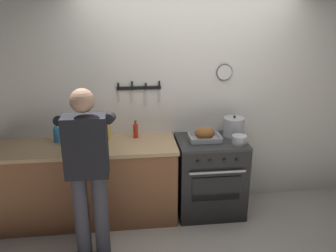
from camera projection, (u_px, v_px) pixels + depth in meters
wall_back at (187, 99)px, 3.97m from camera, size 6.00×0.13×2.60m
counter_block at (86, 182)px, 3.76m from camera, size 2.03×0.65×0.90m
stove at (209, 176)px, 3.92m from camera, size 0.76×0.67×0.90m
person_cook at (88, 165)px, 3.02m from camera, size 0.51×0.63×1.66m
roasting_pan at (205, 135)px, 3.74m from camera, size 0.35×0.26×0.16m
stock_pot at (234, 127)px, 3.89m from camera, size 0.25×0.25×0.24m
saucepan at (239, 140)px, 3.65m from camera, size 0.17×0.17×0.09m
cutting_board at (90, 148)px, 3.53m from camera, size 0.36×0.24×0.02m
bottle_olive_oil at (82, 128)px, 3.79m from camera, size 0.07×0.07×0.28m
bottle_soy_sauce at (67, 138)px, 3.61m from camera, size 0.06×0.06×0.19m
bottle_cooking_oil at (108, 130)px, 3.75m from camera, size 0.07×0.07×0.27m
bottle_vinegar at (99, 132)px, 3.70m from camera, size 0.06×0.06×0.27m
bottle_dish_soap at (56, 135)px, 3.69m from camera, size 0.07×0.07×0.21m
bottle_hot_sauce at (136, 131)px, 3.82m from camera, size 0.06×0.06×0.21m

